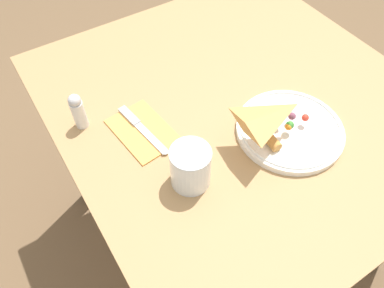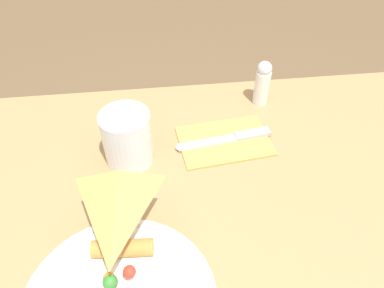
{
  "view_description": "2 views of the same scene",
  "coord_description": "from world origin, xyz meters",
  "px_view_note": "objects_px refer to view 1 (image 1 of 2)",
  "views": [
    {
      "loc": [
        0.49,
        -0.46,
        1.43
      ],
      "look_at": [
        0.07,
        -0.18,
        0.77
      ],
      "focal_mm": 35.0,
      "sensor_mm": 36.0,
      "label": 1
    },
    {
      "loc": [
        0.08,
        0.24,
        1.23
      ],
      "look_at": [
        0.03,
        -0.21,
        0.8
      ],
      "focal_mm": 35.0,
      "sensor_mm": 36.0,
      "label": 2
    }
  ],
  "objects_px": {
    "dining_table": "(236,129)",
    "salt_shaker": "(78,111)",
    "butter_knife": "(141,127)",
    "plate_pizza": "(289,129)",
    "napkin_folded": "(143,131)",
    "milk_glass": "(190,168)"
  },
  "relations": [
    {
      "from": "dining_table",
      "to": "salt_shaker",
      "type": "height_order",
      "value": "salt_shaker"
    },
    {
      "from": "milk_glass",
      "to": "dining_table",
      "type": "bearing_deg",
      "value": 120.2
    },
    {
      "from": "salt_shaker",
      "to": "butter_knife",
      "type": "bearing_deg",
      "value": 51.81
    },
    {
      "from": "milk_glass",
      "to": "butter_knife",
      "type": "bearing_deg",
      "value": -172.78
    },
    {
      "from": "plate_pizza",
      "to": "salt_shaker",
      "type": "bearing_deg",
      "value": -125.36
    },
    {
      "from": "butter_knife",
      "to": "dining_table",
      "type": "bearing_deg",
      "value": 71.85
    },
    {
      "from": "salt_shaker",
      "to": "plate_pizza",
      "type": "bearing_deg",
      "value": 54.64
    },
    {
      "from": "milk_glass",
      "to": "salt_shaker",
      "type": "bearing_deg",
      "value": -153.69
    },
    {
      "from": "dining_table",
      "to": "napkin_folded",
      "type": "xyz_separation_m",
      "value": [
        -0.04,
        -0.25,
        0.12
      ]
    },
    {
      "from": "plate_pizza",
      "to": "butter_knife",
      "type": "distance_m",
      "value": 0.35
    },
    {
      "from": "butter_knife",
      "to": "salt_shaker",
      "type": "bearing_deg",
      "value": -135.96
    },
    {
      "from": "dining_table",
      "to": "napkin_folded",
      "type": "relative_size",
      "value": 5.35
    },
    {
      "from": "butter_knife",
      "to": "salt_shaker",
      "type": "xyz_separation_m",
      "value": [
        -0.09,
        -0.11,
        0.04
      ]
    },
    {
      "from": "milk_glass",
      "to": "napkin_folded",
      "type": "relative_size",
      "value": 0.56
    },
    {
      "from": "milk_glass",
      "to": "napkin_folded",
      "type": "xyz_separation_m",
      "value": [
        -0.17,
        -0.02,
        -0.04
      ]
    },
    {
      "from": "dining_table",
      "to": "plate_pizza",
      "type": "xyz_separation_m",
      "value": [
        0.15,
        0.03,
        0.13
      ]
    },
    {
      "from": "plate_pizza",
      "to": "butter_knife",
      "type": "relative_size",
      "value": 1.36
    },
    {
      "from": "napkin_folded",
      "to": "butter_knife",
      "type": "xyz_separation_m",
      "value": [
        -0.01,
        -0.0,
        0.0
      ]
    },
    {
      "from": "plate_pizza",
      "to": "milk_glass",
      "type": "height_order",
      "value": "milk_glass"
    },
    {
      "from": "napkin_folded",
      "to": "plate_pizza",
      "type": "bearing_deg",
      "value": 56.85
    },
    {
      "from": "napkin_folded",
      "to": "dining_table",
      "type": "bearing_deg",
      "value": 81.43
    },
    {
      "from": "butter_knife",
      "to": "napkin_folded",
      "type": "bearing_deg",
      "value": -0.0
    }
  ]
}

